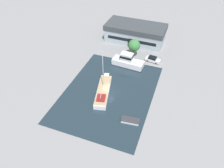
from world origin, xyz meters
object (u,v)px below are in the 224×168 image
quay_tree_near_building (134,45)px  parked_car (153,59)px  small_dinghy (130,121)px  sailboat_moored (103,91)px  warehouse_building (135,33)px  motor_cruiser (128,61)px

quay_tree_near_building → parked_car: quay_tree_near_building is taller
parked_car → small_dinghy: 25.47m
quay_tree_near_building → parked_car: 7.15m
parked_car → sailboat_moored: sailboat_moored is taller
small_dinghy → warehouse_building: bearing=-171.9°
warehouse_building → parked_car: (8.72, -10.81, -2.21)m
warehouse_building → sailboat_moored: sailboat_moored is taller
warehouse_building → quay_tree_near_building: bearing=-76.1°
sailboat_moored → quay_tree_near_building: bearing=69.1°
parked_car → motor_cruiser: (-6.64, -4.86, 0.69)m
quay_tree_near_building → small_dinghy: size_ratio=1.37×
quay_tree_near_building → sailboat_moored: size_ratio=0.45×
quay_tree_near_building → motor_cruiser: 6.03m
warehouse_building → motor_cruiser: warehouse_building is taller
sailboat_moored → motor_cruiser: sailboat_moored is taller
small_dinghy → motor_cruiser: bearing=-167.1°
warehouse_building → sailboat_moored: bearing=-89.6°
parked_car → motor_cruiser: motor_cruiser is taller
small_dinghy → parked_car: bearing=174.9°
parked_car → sailboat_moored: size_ratio=0.36×
parked_car → motor_cruiser: size_ratio=0.49×
warehouse_building → motor_cruiser: size_ratio=2.12×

